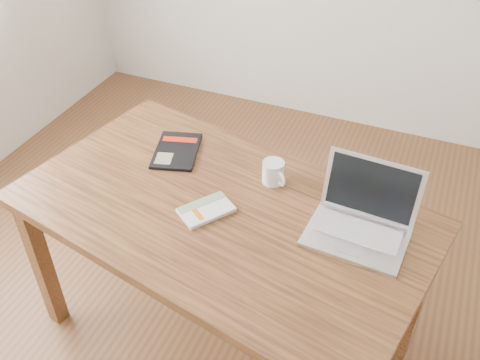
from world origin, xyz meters
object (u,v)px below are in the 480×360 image
at_px(white_guidebook, 206,210).
at_px(desk, 221,226).
at_px(laptop, 361,220).
at_px(coffee_mug, 274,172).
at_px(black_guidebook, 177,151).

bearing_deg(white_guidebook, desk, 78.86).
bearing_deg(white_guidebook, laptop, 47.63).
height_order(white_guidebook, laptop, laptop).
relative_size(desk, coffee_mug, 14.94).
relative_size(laptop, coffee_mug, 3.19).
bearing_deg(coffee_mug, black_guidebook, -147.87).
distance_m(white_guidebook, black_guidebook, 0.39).
bearing_deg(desk, coffee_mug, 72.05).
bearing_deg(desk, white_guidebook, -124.33).
bearing_deg(coffee_mug, laptop, 15.74).
bearing_deg(laptop, coffee_mug, 163.31).
height_order(laptop, coffee_mug, laptop).
xyz_separation_m(laptop, coffee_mug, (-0.36, 0.13, -0.00)).
distance_m(laptop, coffee_mug, 0.39).
height_order(desk, laptop, laptop).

